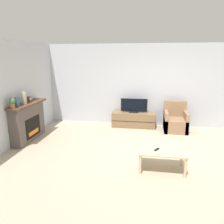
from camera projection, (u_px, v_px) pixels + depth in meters
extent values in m
plane|color=tan|center=(153.00, 153.00, 5.28)|extent=(24.00, 24.00, 0.00)
cube|color=silver|center=(153.00, 86.00, 7.24)|extent=(12.00, 0.06, 2.70)
cube|color=silver|center=(11.00, 94.00, 5.52)|extent=(0.06, 12.00, 2.70)
cube|color=#564C47|center=(28.00, 122.00, 6.05)|extent=(0.29, 1.35, 1.00)
cube|color=black|center=(33.00, 127.00, 6.06)|extent=(0.01, 0.74, 0.55)
cube|color=orange|center=(34.00, 132.00, 6.09)|extent=(0.01, 0.52, 0.11)
cube|color=brown|center=(27.00, 104.00, 5.92)|extent=(0.41, 1.47, 0.05)
cylinder|color=#385670|center=(17.00, 102.00, 5.47)|extent=(0.13, 0.13, 0.22)
sphere|color=#385670|center=(16.00, 98.00, 5.44)|extent=(0.07, 0.07, 0.07)
cylinder|color=beige|center=(24.00, 99.00, 5.77)|extent=(0.13, 0.13, 0.29)
sphere|color=beige|center=(23.00, 93.00, 5.74)|extent=(0.07, 0.07, 0.07)
cube|color=brown|center=(29.00, 99.00, 6.04)|extent=(0.07, 0.11, 0.15)
cylinder|color=white|center=(31.00, 99.00, 6.03)|extent=(0.00, 0.08, 0.08)
cylinder|color=#936B4C|center=(13.00, 106.00, 5.30)|extent=(0.11, 0.11, 0.11)
sphere|color=#477038|center=(12.00, 101.00, 5.28)|extent=(0.15, 0.15, 0.15)
cube|color=brown|center=(134.00, 119.00, 7.29)|extent=(1.42, 0.52, 0.49)
cube|color=black|center=(133.00, 122.00, 7.04)|extent=(1.39, 0.01, 0.01)
cube|color=black|center=(134.00, 112.00, 7.22)|extent=(0.30, 0.18, 0.04)
cube|color=black|center=(134.00, 105.00, 7.17)|extent=(0.87, 0.03, 0.42)
cube|color=black|center=(134.00, 105.00, 7.15)|extent=(0.80, 0.01, 0.38)
cube|color=#937051|center=(175.00, 125.00, 6.85)|extent=(0.70, 0.76, 0.40)
cube|color=#937051|center=(175.00, 109.00, 7.04)|extent=(0.70, 0.14, 0.51)
cube|color=#937051|center=(166.00, 121.00, 6.87)|extent=(0.10, 0.76, 0.63)
cube|color=#937051|center=(185.00, 122.00, 6.78)|extent=(0.10, 0.76, 0.63)
cube|color=#CCB289|center=(162.00, 151.00, 4.43)|extent=(0.94, 0.60, 0.03)
cube|color=#CCB289|center=(140.00, 165.00, 4.30)|extent=(0.05, 0.05, 0.40)
cube|color=#CCB289|center=(185.00, 168.00, 4.17)|extent=(0.05, 0.05, 0.40)
cube|color=#CCB289|center=(141.00, 154.00, 4.80)|extent=(0.05, 0.05, 0.40)
cube|color=#CCB289|center=(182.00, 156.00, 4.66)|extent=(0.05, 0.05, 0.40)
cube|color=black|center=(157.00, 149.00, 4.44)|extent=(0.11, 0.15, 0.02)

